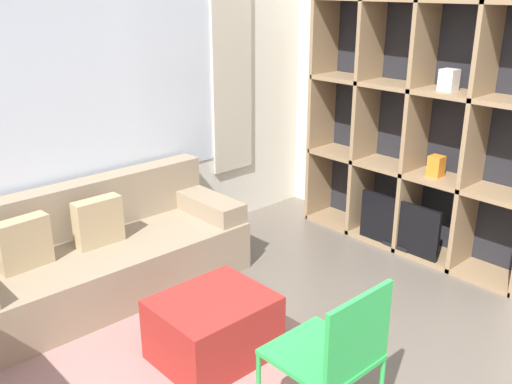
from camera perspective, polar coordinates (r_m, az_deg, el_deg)
The scene contains 6 objects.
wall_back at distance 4.42m, azimuth -17.47°, elevation 9.10°, with size 5.82×0.11×2.70m.
wall_right at distance 4.90m, azimuth 17.34°, elevation 10.02°, with size 0.07×4.16×2.70m, color silver.
shelving_unit at distance 4.81m, azimuth 15.97°, elevation 5.60°, with size 0.37×2.04×2.04m.
couch_main at distance 4.29m, azimuth -15.63°, elevation -6.25°, with size 2.12×0.82×0.77m.
ottoman at distance 3.50m, azimuth -4.29°, elevation -13.44°, with size 0.66×0.55×0.40m.
folding_chair at distance 2.79m, azimuth 7.96°, elevation -15.48°, with size 0.44×0.46×0.86m.
Camera 1 is at (-1.84, -0.95, 2.13)m, focal length 40.00 mm.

